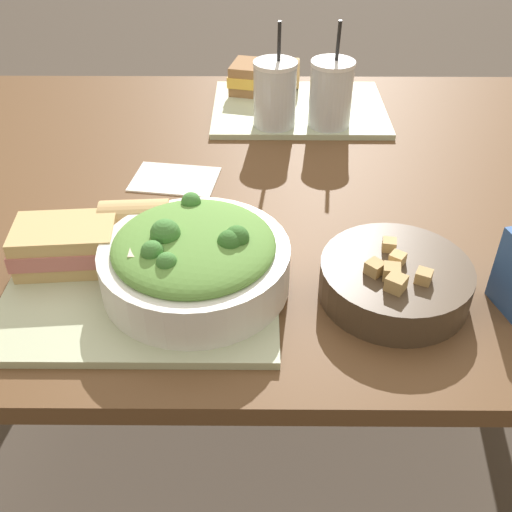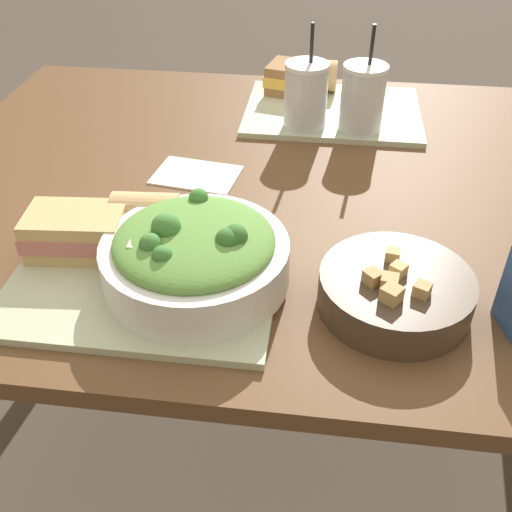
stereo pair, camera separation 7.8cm
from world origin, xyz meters
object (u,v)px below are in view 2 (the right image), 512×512
(salad_bowl, at_px, (195,254))
(napkin_folded, at_px, (196,176))
(soup_bowl, at_px, (395,291))
(baguette_far, at_px, (321,75))
(baguette_near, at_px, (148,215))
(sandwich_far, at_px, (298,79))
(drink_cup_dark, at_px, (306,97))
(sandwich_near, at_px, (77,232))
(drink_cup_red, at_px, (362,100))

(salad_bowl, distance_m, napkin_folded, 0.31)
(soup_bowl, height_order, baguette_far, baguette_far)
(soup_bowl, bearing_deg, baguette_near, 163.49)
(salad_bowl, relative_size, soup_bowl, 1.26)
(sandwich_far, relative_size, drink_cup_dark, 0.73)
(sandwich_near, relative_size, baguette_far, 1.95)
(sandwich_near, relative_size, napkin_folded, 0.93)
(baguette_far, bearing_deg, sandwich_far, 114.89)
(baguette_far, xyz_separation_m, drink_cup_red, (0.09, -0.20, 0.03))
(sandwich_far, bearing_deg, drink_cup_red, -38.28)
(sandwich_near, height_order, drink_cup_dark, drink_cup_dark)
(soup_bowl, distance_m, baguette_far, 0.73)
(sandwich_far, bearing_deg, drink_cup_dark, -68.06)
(baguette_near, xyz_separation_m, sandwich_far, (0.18, 0.59, -0.00))
(drink_cup_dark, relative_size, napkin_folded, 1.28)
(salad_bowl, bearing_deg, napkin_folded, 102.32)
(baguette_far, distance_m, drink_cup_red, 0.22)
(sandwich_far, height_order, baguette_far, baguette_far)
(soup_bowl, relative_size, sandwich_far, 1.34)
(sandwich_near, bearing_deg, drink_cup_dark, 52.28)
(drink_cup_red, bearing_deg, soup_bowl, -85.41)
(sandwich_near, distance_m, baguette_far, 0.74)
(sandwich_far, xyz_separation_m, drink_cup_red, (0.14, -0.17, 0.03))
(drink_cup_red, bearing_deg, sandwich_far, 128.77)
(baguette_near, bearing_deg, napkin_folded, -12.06)
(sandwich_far, bearing_deg, salad_bowl, -84.40)
(soup_bowl, height_order, drink_cup_dark, drink_cup_dark)
(sandwich_near, xyz_separation_m, drink_cup_red, (0.41, 0.47, 0.03))
(salad_bowl, relative_size, drink_cup_red, 1.22)
(soup_bowl, distance_m, sandwich_near, 0.46)
(baguette_near, xyz_separation_m, napkin_folded, (0.03, 0.20, -0.04))
(sandwich_far, distance_m, drink_cup_red, 0.22)
(salad_bowl, bearing_deg, baguette_near, 133.50)
(salad_bowl, bearing_deg, sandwich_near, 166.08)
(salad_bowl, distance_m, sandwich_far, 0.69)
(baguette_near, height_order, drink_cup_red, drink_cup_red)
(drink_cup_dark, bearing_deg, napkin_folded, -130.70)
(baguette_near, distance_m, drink_cup_dark, 0.46)
(drink_cup_dark, bearing_deg, sandwich_near, -122.87)
(soup_bowl, height_order, napkin_folded, soup_bowl)
(sandwich_far, relative_size, napkin_folded, 0.93)
(drink_cup_dark, bearing_deg, drink_cup_red, 0.00)
(baguette_near, relative_size, sandwich_far, 0.69)
(salad_bowl, xyz_separation_m, drink_cup_red, (0.23, 0.51, 0.02))
(napkin_folded, bearing_deg, drink_cup_dark, 49.30)
(soup_bowl, bearing_deg, sandwich_near, 173.17)
(baguette_near, bearing_deg, drink_cup_dark, -31.01)
(drink_cup_dark, bearing_deg, baguette_near, -116.95)
(sandwich_far, height_order, drink_cup_red, drink_cup_red)
(soup_bowl, distance_m, baguette_near, 0.38)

